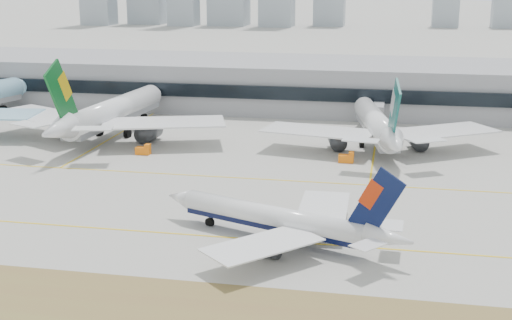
% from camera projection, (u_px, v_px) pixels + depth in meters
% --- Properties ---
extents(ground, '(3000.00, 3000.00, 0.00)m').
position_uv_depth(ground, '(219.00, 226.00, 125.12)').
color(ground, '#A3A198').
rests_on(ground, ground).
extents(taxiing_airliner, '(44.53, 37.68, 15.58)m').
position_uv_depth(taxiing_airliner, '(281.00, 220.00, 117.11)').
color(taxiing_airliner, white).
rests_on(taxiing_airliner, ground).
extents(widebody_eva, '(67.97, 66.70, 24.30)m').
position_uv_depth(widebody_eva, '(110.00, 114.00, 189.56)').
color(widebody_eva, white).
rests_on(widebody_eva, ground).
extents(widebody_cathay, '(58.75, 58.27, 21.32)m').
position_uv_depth(widebody_cathay, '(377.00, 126.00, 178.49)').
color(widebody_cathay, white).
rests_on(widebody_cathay, ground).
extents(terminal, '(280.00, 43.10, 15.00)m').
position_uv_depth(terminal, '(304.00, 84.00, 232.02)').
color(terminal, gray).
rests_on(terminal, ground).
extents(gse_c, '(3.55, 2.00, 2.60)m').
position_uv_depth(gse_c, '(347.00, 158.00, 166.33)').
color(gse_c, orange).
rests_on(gse_c, ground).
extents(gse_b, '(3.55, 2.00, 2.60)m').
position_uv_depth(gse_b, '(144.00, 150.00, 173.57)').
color(gse_b, orange).
rests_on(gse_b, ground).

